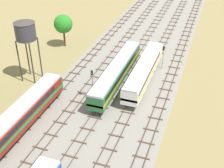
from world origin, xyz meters
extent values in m
plane|color=olive|center=(0.00, 56.00, 0.00)|extent=(480.00, 480.00, 0.00)
cube|color=gray|center=(0.00, 56.00, 0.00)|extent=(22.45, 176.00, 0.01)
cube|color=#47382D|center=(-9.94, 57.00, 0.22)|extent=(0.07, 126.00, 0.15)
cube|color=#47382D|center=(-8.51, 57.00, 0.22)|extent=(0.07, 126.00, 0.15)
cube|color=brown|center=(-9.22, 37.50, 0.07)|extent=(2.40, 0.22, 0.14)
cube|color=brown|center=(-9.22, 40.50, 0.07)|extent=(2.40, 0.22, 0.14)
cube|color=brown|center=(-9.22, 43.50, 0.07)|extent=(2.40, 0.22, 0.14)
cube|color=brown|center=(-9.22, 46.50, 0.07)|extent=(2.40, 0.22, 0.14)
cube|color=brown|center=(-9.22, 49.50, 0.07)|extent=(2.40, 0.22, 0.14)
cube|color=brown|center=(-9.22, 52.50, 0.07)|extent=(2.40, 0.22, 0.14)
cube|color=brown|center=(-9.22, 55.50, 0.07)|extent=(2.40, 0.22, 0.14)
cube|color=brown|center=(-9.22, 58.50, 0.07)|extent=(2.40, 0.22, 0.14)
cube|color=brown|center=(-9.22, 61.50, 0.07)|extent=(2.40, 0.22, 0.14)
cube|color=brown|center=(-9.22, 64.50, 0.07)|extent=(2.40, 0.22, 0.14)
cube|color=brown|center=(-9.22, 67.50, 0.07)|extent=(2.40, 0.22, 0.14)
cube|color=brown|center=(-9.22, 70.50, 0.07)|extent=(2.40, 0.22, 0.14)
cube|color=brown|center=(-9.22, 73.50, 0.07)|extent=(2.40, 0.22, 0.14)
cube|color=brown|center=(-9.22, 76.50, 0.07)|extent=(2.40, 0.22, 0.14)
cube|color=brown|center=(-9.22, 79.50, 0.07)|extent=(2.40, 0.22, 0.14)
cube|color=brown|center=(-9.22, 82.50, 0.07)|extent=(2.40, 0.22, 0.14)
cube|color=brown|center=(-9.22, 85.50, 0.07)|extent=(2.40, 0.22, 0.14)
cube|color=brown|center=(-9.22, 88.50, 0.07)|extent=(2.40, 0.22, 0.14)
cube|color=brown|center=(-9.22, 91.50, 0.07)|extent=(2.40, 0.22, 0.14)
cube|color=brown|center=(-9.22, 94.50, 0.07)|extent=(2.40, 0.22, 0.14)
cube|color=brown|center=(-9.22, 97.50, 0.07)|extent=(2.40, 0.22, 0.14)
cube|color=brown|center=(-9.22, 100.50, 0.07)|extent=(2.40, 0.22, 0.14)
cube|color=brown|center=(-9.22, 103.50, 0.07)|extent=(2.40, 0.22, 0.14)
cube|color=brown|center=(-9.22, 106.50, 0.07)|extent=(2.40, 0.22, 0.14)
cube|color=brown|center=(-9.22, 109.50, 0.07)|extent=(2.40, 0.22, 0.14)
cube|color=brown|center=(-9.22, 112.50, 0.07)|extent=(2.40, 0.22, 0.14)
cube|color=#47382D|center=(-5.33, 57.00, 0.22)|extent=(0.07, 126.00, 0.15)
cube|color=#47382D|center=(-3.89, 57.00, 0.22)|extent=(0.07, 126.00, 0.15)
cube|color=brown|center=(-4.61, 34.50, 0.07)|extent=(2.40, 0.22, 0.14)
cube|color=brown|center=(-4.61, 37.50, 0.07)|extent=(2.40, 0.22, 0.14)
cube|color=brown|center=(-4.61, 40.50, 0.07)|extent=(2.40, 0.22, 0.14)
cube|color=brown|center=(-4.61, 43.50, 0.07)|extent=(2.40, 0.22, 0.14)
cube|color=brown|center=(-4.61, 46.50, 0.07)|extent=(2.40, 0.22, 0.14)
cube|color=brown|center=(-4.61, 49.50, 0.07)|extent=(2.40, 0.22, 0.14)
cube|color=brown|center=(-4.61, 52.50, 0.07)|extent=(2.40, 0.22, 0.14)
cube|color=brown|center=(-4.61, 55.50, 0.07)|extent=(2.40, 0.22, 0.14)
cube|color=brown|center=(-4.61, 58.50, 0.07)|extent=(2.40, 0.22, 0.14)
cube|color=brown|center=(-4.61, 61.50, 0.07)|extent=(2.40, 0.22, 0.14)
cube|color=brown|center=(-4.61, 64.50, 0.07)|extent=(2.40, 0.22, 0.14)
cube|color=brown|center=(-4.61, 67.50, 0.07)|extent=(2.40, 0.22, 0.14)
cube|color=brown|center=(-4.61, 70.50, 0.07)|extent=(2.40, 0.22, 0.14)
cube|color=brown|center=(-4.61, 73.50, 0.07)|extent=(2.40, 0.22, 0.14)
cube|color=brown|center=(-4.61, 76.50, 0.07)|extent=(2.40, 0.22, 0.14)
cube|color=brown|center=(-4.61, 79.50, 0.07)|extent=(2.40, 0.22, 0.14)
cube|color=brown|center=(-4.61, 82.50, 0.07)|extent=(2.40, 0.22, 0.14)
cube|color=brown|center=(-4.61, 85.50, 0.07)|extent=(2.40, 0.22, 0.14)
cube|color=brown|center=(-4.61, 88.50, 0.07)|extent=(2.40, 0.22, 0.14)
cube|color=brown|center=(-4.61, 91.50, 0.07)|extent=(2.40, 0.22, 0.14)
cube|color=brown|center=(-4.61, 94.50, 0.07)|extent=(2.40, 0.22, 0.14)
cube|color=brown|center=(-4.61, 97.50, 0.07)|extent=(2.40, 0.22, 0.14)
cube|color=brown|center=(-4.61, 100.50, 0.07)|extent=(2.40, 0.22, 0.14)
cube|color=brown|center=(-4.61, 103.50, 0.07)|extent=(2.40, 0.22, 0.14)
cube|color=brown|center=(-4.61, 106.50, 0.07)|extent=(2.40, 0.22, 0.14)
cube|color=brown|center=(-4.61, 109.50, 0.07)|extent=(2.40, 0.22, 0.14)
cube|color=brown|center=(-4.61, 112.50, 0.07)|extent=(2.40, 0.22, 0.14)
cube|color=#47382D|center=(-0.72, 57.00, 0.22)|extent=(0.07, 126.00, 0.15)
cube|color=#47382D|center=(0.72, 57.00, 0.22)|extent=(0.07, 126.00, 0.15)
cube|color=brown|center=(0.00, 37.50, 0.07)|extent=(2.40, 0.22, 0.14)
cube|color=brown|center=(0.00, 40.50, 0.07)|extent=(2.40, 0.22, 0.14)
cube|color=brown|center=(0.00, 43.50, 0.07)|extent=(2.40, 0.22, 0.14)
cube|color=brown|center=(0.00, 46.50, 0.07)|extent=(2.40, 0.22, 0.14)
cube|color=brown|center=(0.00, 49.50, 0.07)|extent=(2.40, 0.22, 0.14)
cube|color=brown|center=(0.00, 52.50, 0.07)|extent=(2.40, 0.22, 0.14)
cube|color=brown|center=(0.00, 55.50, 0.07)|extent=(2.40, 0.22, 0.14)
cube|color=brown|center=(0.00, 58.50, 0.07)|extent=(2.40, 0.22, 0.14)
cube|color=brown|center=(0.00, 61.50, 0.07)|extent=(2.40, 0.22, 0.14)
cube|color=brown|center=(0.00, 64.50, 0.07)|extent=(2.40, 0.22, 0.14)
cube|color=brown|center=(0.00, 67.50, 0.07)|extent=(2.40, 0.22, 0.14)
cube|color=brown|center=(0.00, 70.50, 0.07)|extent=(2.40, 0.22, 0.14)
cube|color=brown|center=(0.00, 73.50, 0.07)|extent=(2.40, 0.22, 0.14)
cube|color=brown|center=(0.00, 76.50, 0.07)|extent=(2.40, 0.22, 0.14)
cube|color=brown|center=(0.00, 79.50, 0.07)|extent=(2.40, 0.22, 0.14)
cube|color=brown|center=(0.00, 82.50, 0.07)|extent=(2.40, 0.22, 0.14)
cube|color=brown|center=(0.00, 85.50, 0.07)|extent=(2.40, 0.22, 0.14)
cube|color=brown|center=(0.00, 88.50, 0.07)|extent=(2.40, 0.22, 0.14)
cube|color=brown|center=(0.00, 91.50, 0.07)|extent=(2.40, 0.22, 0.14)
cube|color=brown|center=(0.00, 94.50, 0.07)|extent=(2.40, 0.22, 0.14)
cube|color=brown|center=(0.00, 97.50, 0.07)|extent=(2.40, 0.22, 0.14)
cube|color=brown|center=(0.00, 100.50, 0.07)|extent=(2.40, 0.22, 0.14)
cube|color=brown|center=(0.00, 103.50, 0.07)|extent=(2.40, 0.22, 0.14)
cube|color=brown|center=(0.00, 106.50, 0.07)|extent=(2.40, 0.22, 0.14)
cube|color=brown|center=(0.00, 109.50, 0.07)|extent=(2.40, 0.22, 0.14)
cube|color=brown|center=(0.00, 112.50, 0.07)|extent=(2.40, 0.22, 0.14)
cube|color=brown|center=(0.00, 115.50, 0.07)|extent=(2.40, 0.22, 0.14)
cube|color=#47382D|center=(3.89, 57.00, 0.22)|extent=(0.07, 126.00, 0.15)
cube|color=#47382D|center=(5.33, 57.00, 0.22)|extent=(0.07, 126.00, 0.15)
cube|color=brown|center=(4.61, 37.50, 0.07)|extent=(2.40, 0.22, 0.14)
cube|color=brown|center=(4.61, 40.50, 0.07)|extent=(2.40, 0.22, 0.14)
cube|color=brown|center=(4.61, 43.50, 0.07)|extent=(2.40, 0.22, 0.14)
cube|color=brown|center=(4.61, 46.50, 0.07)|extent=(2.40, 0.22, 0.14)
cube|color=brown|center=(4.61, 49.50, 0.07)|extent=(2.40, 0.22, 0.14)
cube|color=brown|center=(4.61, 52.50, 0.07)|extent=(2.40, 0.22, 0.14)
cube|color=brown|center=(4.61, 55.50, 0.07)|extent=(2.40, 0.22, 0.14)
cube|color=brown|center=(4.61, 58.50, 0.07)|extent=(2.40, 0.22, 0.14)
cube|color=brown|center=(4.61, 61.50, 0.07)|extent=(2.40, 0.22, 0.14)
cube|color=brown|center=(4.61, 64.50, 0.07)|extent=(2.40, 0.22, 0.14)
cube|color=brown|center=(4.61, 67.50, 0.07)|extent=(2.40, 0.22, 0.14)
cube|color=brown|center=(4.61, 70.50, 0.07)|extent=(2.40, 0.22, 0.14)
cube|color=brown|center=(4.61, 73.50, 0.07)|extent=(2.40, 0.22, 0.14)
cube|color=brown|center=(4.61, 76.50, 0.07)|extent=(2.40, 0.22, 0.14)
cube|color=brown|center=(4.61, 79.50, 0.07)|extent=(2.40, 0.22, 0.14)
cube|color=brown|center=(4.61, 82.50, 0.07)|extent=(2.40, 0.22, 0.14)
cube|color=brown|center=(4.61, 85.50, 0.07)|extent=(2.40, 0.22, 0.14)
cube|color=brown|center=(4.61, 88.50, 0.07)|extent=(2.40, 0.22, 0.14)
cube|color=brown|center=(4.61, 91.50, 0.07)|extent=(2.40, 0.22, 0.14)
cube|color=brown|center=(4.61, 94.50, 0.07)|extent=(2.40, 0.22, 0.14)
cube|color=brown|center=(4.61, 97.50, 0.07)|extent=(2.40, 0.22, 0.14)
cube|color=brown|center=(4.61, 100.50, 0.07)|extent=(2.40, 0.22, 0.14)
cube|color=brown|center=(4.61, 103.50, 0.07)|extent=(2.40, 0.22, 0.14)
cube|color=brown|center=(4.61, 106.50, 0.07)|extent=(2.40, 0.22, 0.14)
cube|color=brown|center=(4.61, 109.50, 0.07)|extent=(2.40, 0.22, 0.14)
cube|color=brown|center=(4.61, 112.50, 0.07)|extent=(2.40, 0.22, 0.14)
cube|color=brown|center=(4.61, 115.50, 0.07)|extent=(2.40, 0.22, 0.14)
cube|color=#47382D|center=(8.51, 57.00, 0.22)|extent=(0.07, 126.00, 0.15)
cube|color=#47382D|center=(9.94, 57.00, 0.22)|extent=(0.07, 126.00, 0.15)
cube|color=brown|center=(9.22, 40.50, 0.07)|extent=(2.40, 0.22, 0.14)
cube|color=brown|center=(9.22, 43.50, 0.07)|extent=(2.40, 0.22, 0.14)
cube|color=brown|center=(9.22, 46.50, 0.07)|extent=(2.40, 0.22, 0.14)
cube|color=brown|center=(9.22, 49.50, 0.07)|extent=(2.40, 0.22, 0.14)
cube|color=brown|center=(9.22, 52.50, 0.07)|extent=(2.40, 0.22, 0.14)
cube|color=brown|center=(9.22, 55.50, 0.07)|extent=(2.40, 0.22, 0.14)
cube|color=brown|center=(9.22, 58.50, 0.07)|extent=(2.40, 0.22, 0.14)
cube|color=brown|center=(9.22, 61.50, 0.07)|extent=(2.40, 0.22, 0.14)
cube|color=brown|center=(9.22, 64.50, 0.07)|extent=(2.40, 0.22, 0.14)
cube|color=brown|center=(9.22, 67.50, 0.07)|extent=(2.40, 0.22, 0.14)
cube|color=brown|center=(9.22, 70.50, 0.07)|extent=(2.40, 0.22, 0.14)
cube|color=brown|center=(9.22, 73.50, 0.07)|extent=(2.40, 0.22, 0.14)
cube|color=brown|center=(9.22, 76.50, 0.07)|extent=(2.40, 0.22, 0.14)
cube|color=brown|center=(9.22, 79.50, 0.07)|extent=(2.40, 0.22, 0.14)
cube|color=brown|center=(9.22, 82.50, 0.07)|extent=(2.40, 0.22, 0.14)
cube|color=brown|center=(9.22, 85.50, 0.07)|extent=(2.40, 0.22, 0.14)
cube|color=brown|center=(9.22, 88.50, 0.07)|extent=(2.40, 0.22, 0.14)
cube|color=brown|center=(9.22, 91.50, 0.07)|extent=(2.40, 0.22, 0.14)
cube|color=brown|center=(9.22, 94.50, 0.07)|extent=(2.40, 0.22, 0.14)
cube|color=brown|center=(9.22, 97.50, 0.07)|extent=(2.40, 0.22, 0.14)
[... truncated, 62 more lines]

